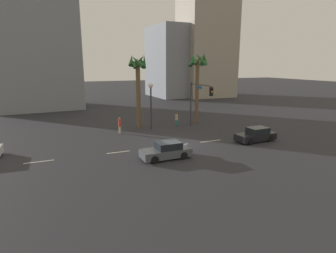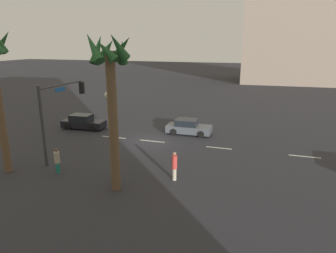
{
  "view_description": "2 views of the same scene",
  "coord_description": "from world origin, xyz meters",
  "px_view_note": "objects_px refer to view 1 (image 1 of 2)",
  "views": [
    {
      "loc": [
        -11.14,
        -24.0,
        7.8
      ],
      "look_at": [
        -1.0,
        0.17,
        1.93
      ],
      "focal_mm": 29.83,
      "sensor_mm": 36.0,
      "label": 1
    },
    {
      "loc": [
        -9.13,
        24.0,
        8.44
      ],
      "look_at": [
        -1.8,
        0.87,
        1.73
      ],
      "focal_mm": 32.57,
      "sensor_mm": 36.0,
      "label": 2
    }
  ],
  "objects_px": {
    "car_1": "(256,135)",
    "palm_tree_1": "(198,71)",
    "car_2": "(166,151)",
    "building_0": "(206,43)",
    "building_2": "(184,62)",
    "streetlamp": "(151,97)",
    "pedestrian_0": "(120,125)",
    "building_1": "(36,48)",
    "traffic_signal": "(198,97)",
    "palm_tree_0": "(138,76)",
    "pedestrian_1": "(176,119)"
  },
  "relations": [
    {
      "from": "car_1",
      "to": "pedestrian_1",
      "type": "height_order",
      "value": "pedestrian_1"
    },
    {
      "from": "palm_tree_0",
      "to": "building_0",
      "type": "xyz_separation_m",
      "value": [
        25.68,
        28.07,
        6.39
      ]
    },
    {
      "from": "pedestrian_0",
      "to": "building_1",
      "type": "xyz_separation_m",
      "value": [
        -8.71,
        23.89,
        9.54
      ]
    },
    {
      "from": "pedestrian_0",
      "to": "building_2",
      "type": "xyz_separation_m",
      "value": [
        24.16,
        33.2,
        7.35
      ]
    },
    {
      "from": "palm_tree_0",
      "to": "building_1",
      "type": "height_order",
      "value": "building_1"
    },
    {
      "from": "palm_tree_0",
      "to": "building_2",
      "type": "relative_size",
      "value": 0.54
    },
    {
      "from": "car_2",
      "to": "building_0",
      "type": "bearing_deg",
      "value": 56.21
    },
    {
      "from": "palm_tree_1",
      "to": "building_2",
      "type": "relative_size",
      "value": 0.56
    },
    {
      "from": "car_1",
      "to": "streetlamp",
      "type": "distance_m",
      "value": 12.85
    },
    {
      "from": "pedestrian_0",
      "to": "building_0",
      "type": "xyz_separation_m",
      "value": [
        28.65,
        30.28,
        11.8
      ]
    },
    {
      "from": "car_1",
      "to": "car_2",
      "type": "bearing_deg",
      "value": -172.58
    },
    {
      "from": "streetlamp",
      "to": "traffic_signal",
      "type": "bearing_deg",
      "value": -20.86
    },
    {
      "from": "pedestrian_1",
      "to": "building_0",
      "type": "relative_size",
      "value": 0.07
    },
    {
      "from": "car_2",
      "to": "building_1",
      "type": "distance_m",
      "value": 36.91
    },
    {
      "from": "pedestrian_0",
      "to": "car_1",
      "type": "bearing_deg",
      "value": -35.68
    },
    {
      "from": "streetlamp",
      "to": "pedestrian_0",
      "type": "xyz_separation_m",
      "value": [
        -4.02,
        -0.57,
        -2.97
      ]
    },
    {
      "from": "car_1",
      "to": "palm_tree_1",
      "type": "bearing_deg",
      "value": 95.43
    },
    {
      "from": "building_0",
      "to": "building_2",
      "type": "relative_size",
      "value": 1.53
    },
    {
      "from": "palm_tree_0",
      "to": "building_2",
      "type": "bearing_deg",
      "value": 55.63
    },
    {
      "from": "streetlamp",
      "to": "building_1",
      "type": "height_order",
      "value": "building_1"
    },
    {
      "from": "building_0",
      "to": "building_2",
      "type": "height_order",
      "value": "building_0"
    },
    {
      "from": "palm_tree_1",
      "to": "building_0",
      "type": "bearing_deg",
      "value": 58.2
    },
    {
      "from": "streetlamp",
      "to": "palm_tree_0",
      "type": "bearing_deg",
      "value": 122.74
    },
    {
      "from": "traffic_signal",
      "to": "pedestrian_0",
      "type": "height_order",
      "value": "traffic_signal"
    },
    {
      "from": "traffic_signal",
      "to": "palm_tree_1",
      "type": "relative_size",
      "value": 0.6
    },
    {
      "from": "car_1",
      "to": "building_0",
      "type": "bearing_deg",
      "value": 67.15
    },
    {
      "from": "building_2",
      "to": "pedestrian_0",
      "type": "bearing_deg",
      "value": -129.4
    },
    {
      "from": "building_2",
      "to": "car_1",
      "type": "bearing_deg",
      "value": -109.27
    },
    {
      "from": "pedestrian_0",
      "to": "palm_tree_1",
      "type": "distance_m",
      "value": 12.8
    },
    {
      "from": "car_2",
      "to": "palm_tree_1",
      "type": "height_order",
      "value": "palm_tree_1"
    },
    {
      "from": "pedestrian_1",
      "to": "building_1",
      "type": "relative_size",
      "value": 0.08
    },
    {
      "from": "palm_tree_1",
      "to": "building_2",
      "type": "height_order",
      "value": "building_2"
    },
    {
      "from": "car_1",
      "to": "building_2",
      "type": "height_order",
      "value": "building_2"
    },
    {
      "from": "streetlamp",
      "to": "building_1",
      "type": "distance_m",
      "value": 27.37
    },
    {
      "from": "car_1",
      "to": "car_2",
      "type": "distance_m",
      "value": 10.69
    },
    {
      "from": "palm_tree_1",
      "to": "streetlamp",
      "type": "bearing_deg",
      "value": -168.04
    },
    {
      "from": "traffic_signal",
      "to": "building_1",
      "type": "distance_m",
      "value": 31.79
    },
    {
      "from": "pedestrian_0",
      "to": "palm_tree_1",
      "type": "height_order",
      "value": "palm_tree_1"
    },
    {
      "from": "palm_tree_0",
      "to": "building_2",
      "type": "distance_m",
      "value": 37.58
    },
    {
      "from": "streetlamp",
      "to": "building_0",
      "type": "distance_m",
      "value": 39.59
    },
    {
      "from": "streetlamp",
      "to": "pedestrian_0",
      "type": "bearing_deg",
      "value": -171.87
    },
    {
      "from": "pedestrian_1",
      "to": "car_2",
      "type": "bearing_deg",
      "value": -118.27
    },
    {
      "from": "streetlamp",
      "to": "palm_tree_1",
      "type": "distance_m",
      "value": 7.87
    },
    {
      "from": "pedestrian_1",
      "to": "palm_tree_0",
      "type": "xyz_separation_m",
      "value": [
        -4.77,
        0.93,
        5.52
      ]
    },
    {
      "from": "car_2",
      "to": "palm_tree_0",
      "type": "distance_m",
      "value": 13.7
    },
    {
      "from": "traffic_signal",
      "to": "building_2",
      "type": "relative_size",
      "value": 0.34
    },
    {
      "from": "traffic_signal",
      "to": "streetlamp",
      "type": "relative_size",
      "value": 1.01
    },
    {
      "from": "streetlamp",
      "to": "palm_tree_0",
      "type": "distance_m",
      "value": 3.12
    },
    {
      "from": "car_2",
      "to": "building_1",
      "type": "bearing_deg",
      "value": 106.84
    },
    {
      "from": "palm_tree_1",
      "to": "car_2",
      "type": "bearing_deg",
      "value": -128.06
    }
  ]
}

